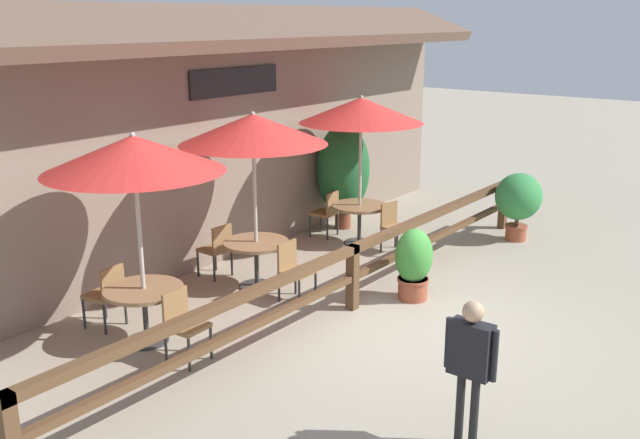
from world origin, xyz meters
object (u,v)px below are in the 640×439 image
object	(u,v)px
patio_umbrella_near	(134,154)
dining_table_near	(144,299)
chair_far_wallside	(327,211)
potted_plant_small_flowering	(343,171)
chair_near_wallside	(107,293)
pedestrian	(471,355)
chair_middle_streetside	(294,268)
dining_table_far	(360,213)
chair_far_streetside	(394,224)
potted_plant_corner_fern	(518,199)
patio_umbrella_middle	(253,129)
dining_table_middle	(256,250)
potted_plant_tall_tropical	(414,263)
patio_umbrella_far	(361,110)
chair_middle_wallside	(217,247)
chair_near_streetside	(183,322)

from	to	relation	value
patio_umbrella_near	dining_table_near	world-z (taller)	patio_umbrella_near
chair_far_wallside	potted_plant_small_flowering	size ratio (longest dim) A/B	0.42
chair_near_wallside	pedestrian	distance (m)	5.08
chair_middle_streetside	dining_table_far	world-z (taller)	chair_middle_streetside
patio_umbrella_near	chair_far_streetside	size ratio (longest dim) A/B	3.10
chair_far_streetside	potted_plant_corner_fern	bearing A→B (deg)	-26.33
patio_umbrella_middle	chair_middle_streetside	xyz separation A→B (m)	(-0.06, -0.79, -1.95)
dining_table_near	dining_table_far	xyz separation A→B (m)	(5.07, 0.20, 0.00)
dining_table_near	dining_table_far	distance (m)	5.07
potted_plant_small_flowering	pedestrian	xyz separation A→B (m)	(-5.30, -5.32, -0.19)
potted_plant_corner_fern	potted_plant_small_flowering	xyz separation A→B (m)	(-1.33, 3.03, 0.36)
dining_table_middle	patio_umbrella_middle	bearing A→B (deg)	97.13
chair_near_wallside	dining_table_near	bearing A→B (deg)	82.92
patio_umbrella_near	dining_table_far	bearing A→B (deg)	2.27
chair_near_wallside	chair_far_streetside	world-z (taller)	same
chair_middle_streetside	chair_far_streetside	world-z (taller)	same
patio_umbrella_near	potted_plant_small_flowering	bearing A→B (deg)	10.32
dining_table_middle	chair_far_wallside	world-z (taller)	chair_far_wallside
patio_umbrella_near	chair_middle_streetside	bearing A→B (deg)	-14.72
chair_far_wallside	potted_plant_tall_tropical	size ratio (longest dim) A/B	0.81
chair_near_wallside	patio_umbrella_far	xyz separation A→B (m)	(5.09, -0.56, 1.95)
chair_middle_wallside	dining_table_far	bearing A→B (deg)	165.99
dining_table_near	dining_table_middle	distance (m)	2.31
potted_plant_tall_tropical	potted_plant_corner_fern	bearing A→B (deg)	-0.63
chair_near_streetside	chair_middle_wallside	world-z (taller)	same
dining_table_near	chair_middle_streetside	bearing A→B (deg)	-14.72
chair_middle_streetside	potted_plant_corner_fern	bearing A→B (deg)	-16.53
patio_umbrella_near	chair_near_streetside	world-z (taller)	patio_umbrella_near
chair_near_streetside	potted_plant_small_flowering	xyz separation A→B (m)	(5.75, 1.80, 0.66)
dining_table_near	dining_table_middle	bearing A→B (deg)	5.02
chair_middle_wallside	dining_table_middle	bearing A→B (deg)	96.04
chair_near_wallside	chair_middle_wallside	bearing A→B (deg)	177.40
patio_umbrella_far	pedestrian	world-z (taller)	patio_umbrella_far
chair_near_wallside	chair_middle_streetside	size ratio (longest dim) A/B	1.00
dining_table_near	chair_near_wallside	bearing A→B (deg)	91.44
dining_table_near	chair_near_wallside	world-z (taller)	chair_near_wallside
potted_plant_corner_fern	dining_table_far	bearing A→B (deg)	132.11
chair_middle_streetside	chair_far_streetside	distance (m)	2.83
dining_table_middle	potted_plant_tall_tropical	bearing A→B (deg)	-63.92
chair_middle_streetside	chair_far_wallside	world-z (taller)	same
chair_near_wallside	patio_umbrella_middle	world-z (taller)	patio_umbrella_middle
patio_umbrella_middle	chair_far_wallside	bearing A→B (deg)	14.99
patio_umbrella_near	chair_middle_wallside	xyz separation A→B (m)	(2.24, 0.99, -1.95)
chair_near_streetside	chair_far_wallside	world-z (taller)	same
patio_umbrella_middle	potted_plant_tall_tropical	world-z (taller)	patio_umbrella_middle
potted_plant_small_flowering	dining_table_near	bearing A→B (deg)	-169.68
patio_umbrella_middle	chair_middle_streetside	world-z (taller)	patio_umbrella_middle
chair_near_streetside	chair_far_streetside	world-z (taller)	same
chair_near_streetside	patio_umbrella_far	distance (m)	5.54
potted_plant_tall_tropical	chair_near_streetside	bearing A→B (deg)	160.63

